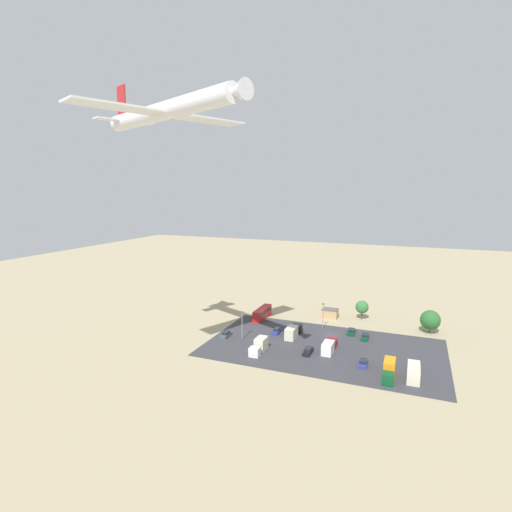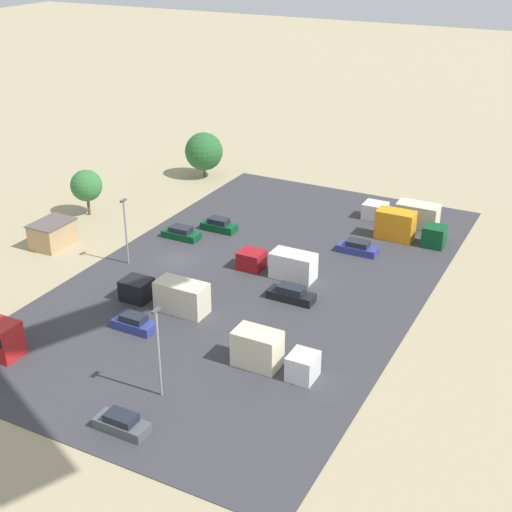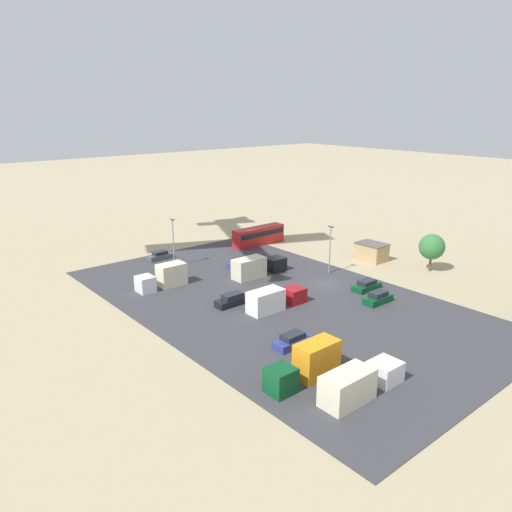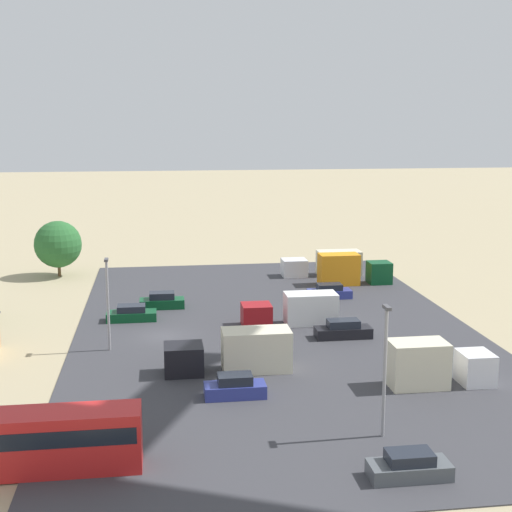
# 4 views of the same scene
# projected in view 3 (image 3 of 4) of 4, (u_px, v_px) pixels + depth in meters

# --- Properties ---
(ground_plane) EXTENTS (400.00, 400.00, 0.00)m
(ground_plane) POSITION_uv_depth(u_px,v_px,m) (325.00, 285.00, 72.73)
(ground_plane) COLOR tan
(parking_lot_surface) EXTENTS (59.16, 34.74, 0.08)m
(parking_lot_surface) POSITION_uv_depth(u_px,v_px,m) (276.00, 301.00, 66.73)
(parking_lot_surface) COLOR #38383D
(parking_lot_surface) RESTS_ON ground
(shed_building) EXTENTS (4.96, 3.71, 2.98)m
(shed_building) POSITION_uv_depth(u_px,v_px,m) (372.00, 252.00, 83.88)
(shed_building) COLOR tan
(shed_building) RESTS_ON ground
(bus) EXTENTS (2.46, 10.67, 3.26)m
(bus) POSITION_uv_depth(u_px,v_px,m) (259.00, 235.00, 93.25)
(bus) COLOR red
(bus) RESTS_ON ground
(parked_car_0) EXTENTS (1.84, 4.49, 1.48)m
(parked_car_0) POSITION_uv_depth(u_px,v_px,m) (293.00, 341.00, 53.97)
(parked_car_0) COLOR navy
(parked_car_0) RESTS_ON ground
(parked_car_1) EXTENTS (1.74, 4.24, 1.44)m
(parked_car_1) POSITION_uv_depth(u_px,v_px,m) (160.00, 256.00, 84.39)
(parked_car_1) COLOR #4C5156
(parked_car_1) RESTS_ON ground
(parked_car_2) EXTENTS (1.80, 4.34, 1.58)m
(parked_car_2) POSITION_uv_depth(u_px,v_px,m) (378.00, 298.00, 65.75)
(parked_car_2) COLOR #0C4723
(parked_car_2) RESTS_ON ground
(parked_car_3) EXTENTS (1.72, 4.10, 1.56)m
(parked_car_3) POSITION_uv_depth(u_px,v_px,m) (240.00, 263.00, 80.24)
(parked_car_3) COLOR navy
(parked_car_3) RESTS_ON ground
(parked_car_4) EXTENTS (1.77, 4.77, 1.56)m
(parked_car_4) POSITION_uv_depth(u_px,v_px,m) (232.00, 300.00, 65.14)
(parked_car_4) COLOR black
(parked_car_4) RESTS_ON ground
(parked_car_5) EXTENTS (1.91, 4.54, 1.45)m
(parked_car_5) POSITION_uv_depth(u_px,v_px,m) (367.00, 286.00, 70.47)
(parked_car_5) COLOR #0C4723
(parked_car_5) RESTS_ON ground
(parked_truck_0) EXTENTS (2.44, 8.59, 2.83)m
(parked_truck_0) POSITION_uv_depth(u_px,v_px,m) (274.00, 299.00, 63.65)
(parked_truck_0) COLOR maroon
(parked_truck_0) RESTS_ON ground
(parked_truck_1) EXTENTS (2.50, 9.25, 3.08)m
(parked_truck_1) POSITION_uv_depth(u_px,v_px,m) (257.00, 267.00, 76.04)
(parked_truck_1) COLOR black
(parked_truck_1) RESTS_ON ground
(parked_truck_2) EXTENTS (2.35, 8.13, 3.46)m
(parked_truck_2) POSITION_uv_depth(u_px,v_px,m) (307.00, 365.00, 47.07)
(parked_truck_2) COLOR #0C4723
(parked_truck_2) RESTS_ON ground
(parked_truck_3) EXTENTS (2.58, 9.36, 2.88)m
(parked_truck_3) POSITION_uv_depth(u_px,v_px,m) (359.00, 383.00, 44.50)
(parked_truck_3) COLOR silver
(parked_truck_3) RESTS_ON ground
(parked_truck_4) EXTENTS (2.46, 7.32, 3.21)m
(parked_truck_4) POSITION_uv_depth(u_px,v_px,m) (164.00, 277.00, 71.35)
(parked_truck_4) COLOR silver
(parked_truck_4) RESTS_ON ground
(tree_near_shed) EXTENTS (4.01, 4.01, 5.95)m
(tree_near_shed) POSITION_uv_depth(u_px,v_px,m) (432.00, 247.00, 77.80)
(tree_near_shed) COLOR brown
(tree_near_shed) RESTS_ON ground
(light_pole_lot_centre) EXTENTS (0.90, 0.28, 7.48)m
(light_pole_lot_centre) POSITION_uv_depth(u_px,v_px,m) (330.00, 247.00, 76.53)
(light_pole_lot_centre) COLOR gray
(light_pole_lot_centre) RESTS_ON ground
(light_pole_lot_edge) EXTENTS (0.90, 0.28, 7.87)m
(light_pole_lot_edge) POSITION_uv_depth(u_px,v_px,m) (173.00, 240.00, 79.58)
(light_pole_lot_edge) COLOR gray
(light_pole_lot_edge) RESTS_ON ground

